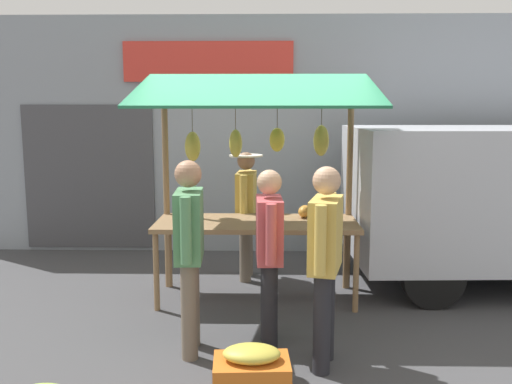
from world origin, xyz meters
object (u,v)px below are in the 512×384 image
(market_stall, at_px, (257,160))
(shopper_in_striped_shirt, at_px, (325,253))
(shopper_in_grey_tee, at_px, (269,246))
(shopper_with_shopping_bag, at_px, (189,243))
(produce_crate_side, at_px, (252,376))
(vendor_with_sunhat, at_px, (246,205))

(market_stall, distance_m, shopper_in_striped_shirt, 1.86)
(shopper_in_grey_tee, xyz_separation_m, shopper_with_shopping_bag, (0.68, 0.15, 0.07))
(market_stall, bearing_deg, produce_crate_side, 90.15)
(shopper_with_shopping_bag, bearing_deg, shopper_in_striped_shirt, -105.51)
(shopper_with_shopping_bag, distance_m, produce_crate_side, 1.26)
(vendor_with_sunhat, height_order, produce_crate_side, vendor_with_sunhat)
(shopper_in_grey_tee, bearing_deg, shopper_with_shopping_bag, 99.48)
(shopper_in_grey_tee, height_order, produce_crate_side, shopper_in_grey_tee)
(market_stall, height_order, shopper_in_grey_tee, market_stall)
(market_stall, bearing_deg, shopper_in_striped_shirt, 109.27)
(market_stall, relative_size, produce_crate_side, 4.35)
(shopper_in_grey_tee, xyz_separation_m, produce_crate_side, (0.13, 0.97, -0.72))
(vendor_with_sunhat, relative_size, produce_crate_side, 2.75)
(shopper_in_striped_shirt, relative_size, shopper_in_grey_tee, 1.04)
(shopper_in_striped_shirt, relative_size, produce_crate_side, 2.89)
(shopper_in_striped_shirt, xyz_separation_m, shopper_with_shopping_bag, (1.13, -0.24, 0.02))
(shopper_in_grey_tee, bearing_deg, shopper_in_striped_shirt, -133.75)
(produce_crate_side, bearing_deg, vendor_with_sunhat, -87.00)
(market_stall, relative_size, shopper_in_grey_tee, 1.57)
(vendor_with_sunhat, bearing_deg, shopper_with_shopping_bag, -6.82)
(vendor_with_sunhat, bearing_deg, shopper_in_grey_tee, 11.78)
(market_stall, height_order, shopper_with_shopping_bag, market_stall)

